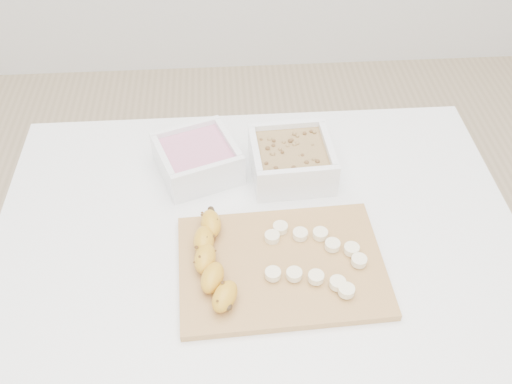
{
  "coord_description": "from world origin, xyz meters",
  "views": [
    {
      "loc": [
        -0.05,
        -0.73,
        1.56
      ],
      "look_at": [
        0.0,
        0.03,
        0.81
      ],
      "focal_mm": 40.0,
      "sensor_mm": 36.0,
      "label": 1
    }
  ],
  "objects": [
    {
      "name": "banana_slices",
      "position": [
        0.1,
        -0.1,
        0.77
      ],
      "size": [
        0.18,
        0.18,
        0.02
      ],
      "color": "#FCEDBF",
      "rests_on": "cutting_board"
    },
    {
      "name": "table",
      "position": [
        0.0,
        0.0,
        0.65
      ],
      "size": [
        1.0,
        0.7,
        0.75
      ],
      "color": "white",
      "rests_on": "ground"
    },
    {
      "name": "bowl_yogurt",
      "position": [
        -0.11,
        0.16,
        0.79
      ],
      "size": [
        0.2,
        0.2,
        0.07
      ],
      "color": "white",
      "rests_on": "table"
    },
    {
      "name": "banana",
      "position": [
        -0.08,
        -0.11,
        0.78
      ],
      "size": [
        0.07,
        0.22,
        0.04
      ],
      "primitive_type": null,
      "rotation": [
        0.0,
        0.0,
        -0.07
      ],
      "color": "orange",
      "rests_on": "cutting_board"
    },
    {
      "name": "cutting_board",
      "position": [
        0.04,
        -0.11,
        0.76
      ],
      "size": [
        0.37,
        0.27,
        0.01
      ],
      "primitive_type": "cube",
      "rotation": [
        0.0,
        0.0,
        0.04
      ],
      "color": "tan",
      "rests_on": "table"
    },
    {
      "name": "bowl_granola",
      "position": [
        0.08,
        0.14,
        0.79
      ],
      "size": [
        0.17,
        0.17,
        0.08
      ],
      "color": "white",
      "rests_on": "table"
    }
  ]
}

